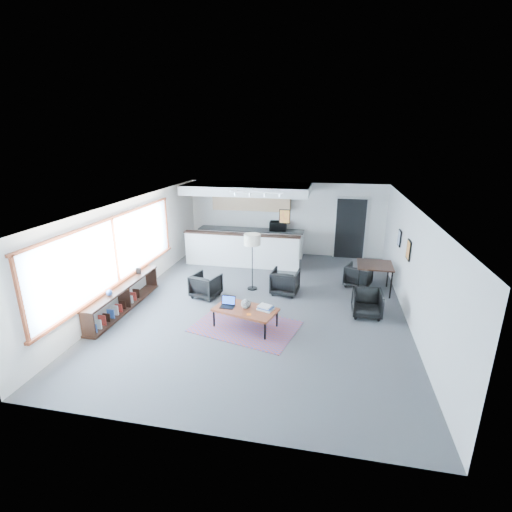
% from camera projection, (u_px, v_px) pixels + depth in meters
% --- Properties ---
extents(room, '(7.02, 9.02, 2.62)m').
position_uv_depth(room, '(263.00, 256.00, 9.18)').
color(room, '#47474A').
rests_on(room, ground).
extents(window, '(0.10, 5.95, 1.66)m').
position_uv_depth(window, '(115.00, 253.00, 8.95)').
color(window, '#8CBFFF').
rests_on(window, room).
extents(console, '(0.35, 3.00, 0.80)m').
position_uv_depth(console, '(123.00, 298.00, 9.13)').
color(console, black).
rests_on(console, floor).
extents(kitchenette, '(4.20, 1.96, 2.60)m').
position_uv_depth(kitchenette, '(248.00, 220.00, 12.84)').
color(kitchenette, white).
rests_on(kitchenette, floor).
extents(doorway, '(1.10, 0.12, 2.15)m').
position_uv_depth(doorway, '(350.00, 228.00, 12.94)').
color(doorway, black).
rests_on(doorway, room).
extents(track_light, '(1.60, 0.07, 0.15)m').
position_uv_depth(track_light, '(257.00, 193.00, 10.97)').
color(track_light, silver).
rests_on(track_light, room).
extents(wall_art_lower, '(0.03, 0.38, 0.48)m').
position_uv_depth(wall_art_lower, '(409.00, 250.00, 8.82)').
color(wall_art_lower, black).
rests_on(wall_art_lower, room).
extents(wall_art_upper, '(0.03, 0.34, 0.44)m').
position_uv_depth(wall_art_upper, '(399.00, 238.00, 10.05)').
color(wall_art_upper, black).
rests_on(wall_art_upper, room).
extents(kilim_rug, '(2.56, 2.04, 0.01)m').
position_uv_depth(kilim_rug, '(246.00, 326.00, 8.43)').
color(kilim_rug, '#5F354A').
rests_on(kilim_rug, floor).
extents(coffee_table, '(1.53, 1.08, 0.45)m').
position_uv_depth(coffee_table, '(245.00, 310.00, 8.30)').
color(coffee_table, maroon).
rests_on(coffee_table, floor).
extents(laptop, '(0.32, 0.26, 0.23)m').
position_uv_depth(laptop, '(228.00, 303.00, 8.41)').
color(laptop, black).
rests_on(laptop, coffee_table).
extents(ceramic_pot, '(0.22, 0.22, 0.22)m').
position_uv_depth(ceramic_pot, '(246.00, 304.00, 8.28)').
color(ceramic_pot, gray).
rests_on(ceramic_pot, coffee_table).
extents(book_stack, '(0.40, 0.36, 0.10)m').
position_uv_depth(book_stack, '(266.00, 308.00, 8.24)').
color(book_stack, silver).
rests_on(book_stack, coffee_table).
extents(coaster, '(0.11, 0.11, 0.01)m').
position_uv_depth(coaster, '(249.00, 314.00, 8.02)').
color(coaster, '#E5590C').
rests_on(coaster, coffee_table).
extents(armchair_left, '(0.82, 0.79, 0.70)m').
position_uv_depth(armchair_left, '(206.00, 284.00, 9.92)').
color(armchair_left, black).
rests_on(armchair_left, floor).
extents(armchair_right, '(0.77, 0.73, 0.73)m').
position_uv_depth(armchair_right, '(285.00, 281.00, 10.14)').
color(armchair_right, black).
rests_on(armchair_right, floor).
extents(floor_lamp, '(0.56, 0.56, 1.60)m').
position_uv_depth(floor_lamp, '(252.00, 242.00, 10.10)').
color(floor_lamp, black).
rests_on(floor_lamp, floor).
extents(dining_table, '(0.97, 0.97, 0.79)m').
position_uv_depth(dining_table, '(375.00, 267.00, 10.16)').
color(dining_table, black).
rests_on(dining_table, floor).
extents(dining_chair_near, '(0.59, 0.56, 0.60)m').
position_uv_depth(dining_chair_near, '(367.00, 304.00, 8.88)').
color(dining_chair_near, black).
rests_on(dining_chair_near, floor).
extents(dining_chair_far, '(0.73, 0.71, 0.59)m').
position_uv_depth(dining_chair_far, '(358.00, 276.00, 10.64)').
color(dining_chair_far, black).
rests_on(dining_chair_far, floor).
extents(microwave, '(0.60, 0.35, 0.40)m').
position_uv_depth(microwave, '(278.00, 225.00, 13.14)').
color(microwave, black).
rests_on(microwave, kitchenette).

